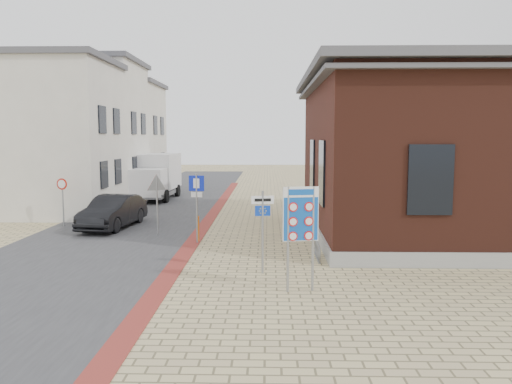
% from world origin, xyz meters
% --- Properties ---
extents(ground, '(120.00, 120.00, 0.00)m').
position_xyz_m(ground, '(0.00, 0.00, 0.00)').
color(ground, tan).
rests_on(ground, ground).
extents(road_strip, '(7.00, 60.00, 0.02)m').
position_xyz_m(road_strip, '(-5.50, 15.00, 0.01)').
color(road_strip, '#38383A').
rests_on(road_strip, ground).
extents(curb_strip, '(0.60, 40.00, 0.02)m').
position_xyz_m(curb_strip, '(-2.00, 10.00, 0.01)').
color(curb_strip, maroon).
rests_on(curb_strip, ground).
extents(brick_building, '(13.00, 13.00, 6.80)m').
position_xyz_m(brick_building, '(8.99, 7.00, 3.49)').
color(brick_building, gray).
rests_on(brick_building, ground).
extents(townhouse_near, '(7.40, 6.40, 8.30)m').
position_xyz_m(townhouse_near, '(-10.99, 12.00, 4.17)').
color(townhouse_near, beige).
rests_on(townhouse_near, ground).
extents(townhouse_mid, '(7.40, 6.40, 9.10)m').
position_xyz_m(townhouse_mid, '(-10.99, 18.00, 4.57)').
color(townhouse_mid, beige).
rests_on(townhouse_mid, ground).
extents(townhouse_far, '(7.40, 6.40, 8.30)m').
position_xyz_m(townhouse_far, '(-10.99, 24.00, 4.17)').
color(townhouse_far, beige).
rests_on(townhouse_far, ground).
extents(bike_rack, '(0.08, 1.80, 0.60)m').
position_xyz_m(bike_rack, '(2.65, 2.20, 0.26)').
color(bike_rack, slate).
rests_on(bike_rack, ground).
extents(sedan, '(2.13, 4.67, 1.49)m').
position_xyz_m(sedan, '(-6.09, 7.71, 0.74)').
color(sedan, black).
rests_on(sedan, ground).
extents(box_truck, '(2.63, 5.81, 2.99)m').
position_xyz_m(box_truck, '(-6.49, 18.27, 1.55)').
color(box_truck, slate).
rests_on(box_truck, ground).
extents(border_sign, '(0.96, 0.22, 2.83)m').
position_xyz_m(border_sign, '(1.82, -1.50, 2.03)').
color(border_sign, gray).
rests_on(border_sign, ground).
extents(essen_sign, '(0.68, 0.15, 2.53)m').
position_xyz_m(essen_sign, '(0.80, 0.23, 1.68)').
color(essen_sign, gray).
rests_on(essen_sign, ground).
extents(parking_sign, '(0.60, 0.12, 2.73)m').
position_xyz_m(parking_sign, '(-1.80, 4.50, 1.88)').
color(parking_sign, gray).
rests_on(parking_sign, ground).
extents(yield_sign, '(0.86, 0.38, 2.54)m').
position_xyz_m(yield_sign, '(-3.68, 5.97, 1.94)').
color(yield_sign, gray).
rests_on(yield_sign, ground).
extents(speed_sign, '(0.52, 0.14, 2.24)m').
position_xyz_m(speed_sign, '(-8.50, 8.00, 1.49)').
color(speed_sign, gray).
rests_on(speed_sign, ground).
extents(bollard, '(0.12, 0.12, 1.03)m').
position_xyz_m(bollard, '(-1.80, 4.78, 0.51)').
color(bollard, orange).
rests_on(bollard, ground).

